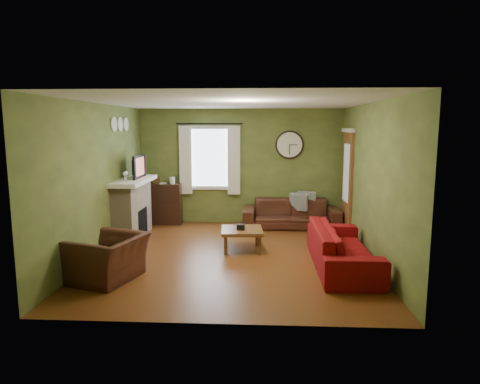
{
  "coord_description": "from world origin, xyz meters",
  "views": [
    {
      "loc": [
        0.5,
        -7.13,
        2.21
      ],
      "look_at": [
        0.1,
        0.4,
        1.05
      ],
      "focal_mm": 32.0,
      "sensor_mm": 36.0,
      "label": 1
    }
  ],
  "objects_px": {
    "sofa_red": "(342,247)",
    "coffee_table": "(242,240)",
    "bookshelf": "(164,204)",
    "sofa_brown": "(291,213)",
    "armchair": "(109,258)"
  },
  "relations": [
    {
      "from": "bookshelf",
      "to": "armchair",
      "type": "relative_size",
      "value": 0.93
    },
    {
      "from": "bookshelf",
      "to": "coffee_table",
      "type": "bearing_deg",
      "value": -47.28
    },
    {
      "from": "sofa_red",
      "to": "coffee_table",
      "type": "distance_m",
      "value": 1.85
    },
    {
      "from": "sofa_brown",
      "to": "sofa_red",
      "type": "distance_m",
      "value": 2.77
    },
    {
      "from": "coffee_table",
      "to": "sofa_brown",
      "type": "bearing_deg",
      "value": 61.44
    },
    {
      "from": "coffee_table",
      "to": "bookshelf",
      "type": "bearing_deg",
      "value": 132.72
    },
    {
      "from": "bookshelf",
      "to": "coffee_table",
      "type": "xyz_separation_m",
      "value": [
        1.87,
        -2.03,
        -0.27
      ]
    },
    {
      "from": "bookshelf",
      "to": "sofa_brown",
      "type": "bearing_deg",
      "value": -3.87
    },
    {
      "from": "sofa_brown",
      "to": "sofa_red",
      "type": "height_order",
      "value": "sofa_red"
    },
    {
      "from": "bookshelf",
      "to": "armchair",
      "type": "xyz_separation_m",
      "value": [
        0.02,
        -3.63,
        -0.14
      ]
    },
    {
      "from": "sofa_brown",
      "to": "armchair",
      "type": "relative_size",
      "value": 2.12
    },
    {
      "from": "sofa_brown",
      "to": "sofa_red",
      "type": "bearing_deg",
      "value": -76.82
    },
    {
      "from": "sofa_red",
      "to": "coffee_table",
      "type": "bearing_deg",
      "value": 62.14
    },
    {
      "from": "armchair",
      "to": "coffee_table",
      "type": "distance_m",
      "value": 2.46
    },
    {
      "from": "bookshelf",
      "to": "armchair",
      "type": "height_order",
      "value": "bookshelf"
    }
  ]
}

